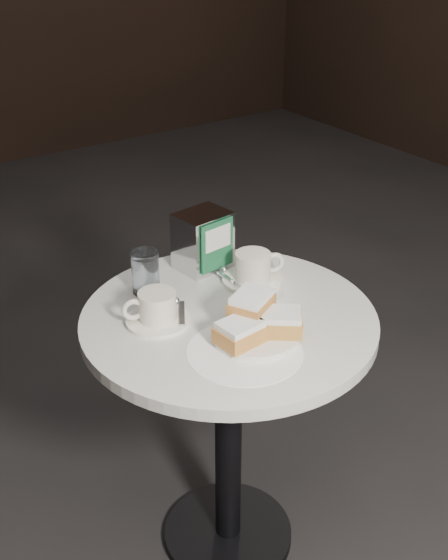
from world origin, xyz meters
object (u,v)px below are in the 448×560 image
at_px(coffee_cup_right, 253,270).
at_px(water_glass_left, 146,273).
at_px(beignet_plate, 256,324).
at_px(coffee_cup_left, 157,310).
at_px(cafe_table, 229,383).
at_px(water_glass_right, 201,246).
at_px(napkin_dispenser, 203,241).

bearing_deg(coffee_cup_right, water_glass_left, 172.65).
height_order(coffee_cup_right, water_glass_left, water_glass_left).
relative_size(beignet_plate, water_glass_left, 2.11).
bearing_deg(water_glass_left, coffee_cup_right, -23.61).
relative_size(coffee_cup_left, water_glass_left, 1.69).
xyz_separation_m(cafe_table, coffee_cup_left, (-0.15, 0.07, 0.23)).
bearing_deg(water_glass_left, cafe_table, -63.06).
bearing_deg(water_glass_right, coffee_cup_right, -70.54).
height_order(coffee_cup_left, water_glass_right, water_glass_right).
relative_size(cafe_table, water_glass_right, 6.96).
xyz_separation_m(coffee_cup_right, water_glass_left, (-0.25, 0.11, 0.02)).
height_order(water_glass_left, water_glass_right, water_glass_left).
distance_m(cafe_table, water_glass_left, 0.34).
distance_m(beignet_plate, water_glass_right, 0.38).
relative_size(beignet_plate, napkin_dispenser, 1.51).
relative_size(water_glass_right, napkin_dispenser, 0.69).
xyz_separation_m(cafe_table, coffee_cup_right, (0.14, 0.10, 0.23)).
bearing_deg(napkin_dispenser, beignet_plate, -112.07).
xyz_separation_m(water_glass_left, water_glass_right, (0.19, 0.05, -0.00)).
bearing_deg(water_glass_left, water_glass_right, 14.14).
xyz_separation_m(cafe_table, water_glass_right, (0.09, 0.26, 0.25)).
bearing_deg(water_glass_left, coffee_cup_left, -109.25).
bearing_deg(coffee_cup_right, water_glass_right, 125.71).
relative_size(water_glass_left, napkin_dispenser, 0.71).
relative_size(cafe_table, beignet_plate, 3.20).
height_order(coffee_cup_left, coffee_cup_right, coffee_cup_right).
bearing_deg(beignet_plate, water_glass_right, 75.90).
height_order(beignet_plate, coffee_cup_right, beignet_plate).
distance_m(coffee_cup_right, water_glass_left, 0.27).
distance_m(cafe_table, napkin_dispenser, 0.37).
bearing_deg(coffee_cup_left, napkin_dispenser, 51.59).
xyz_separation_m(beignet_plate, napkin_dispenser, (0.09, 0.35, 0.04)).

